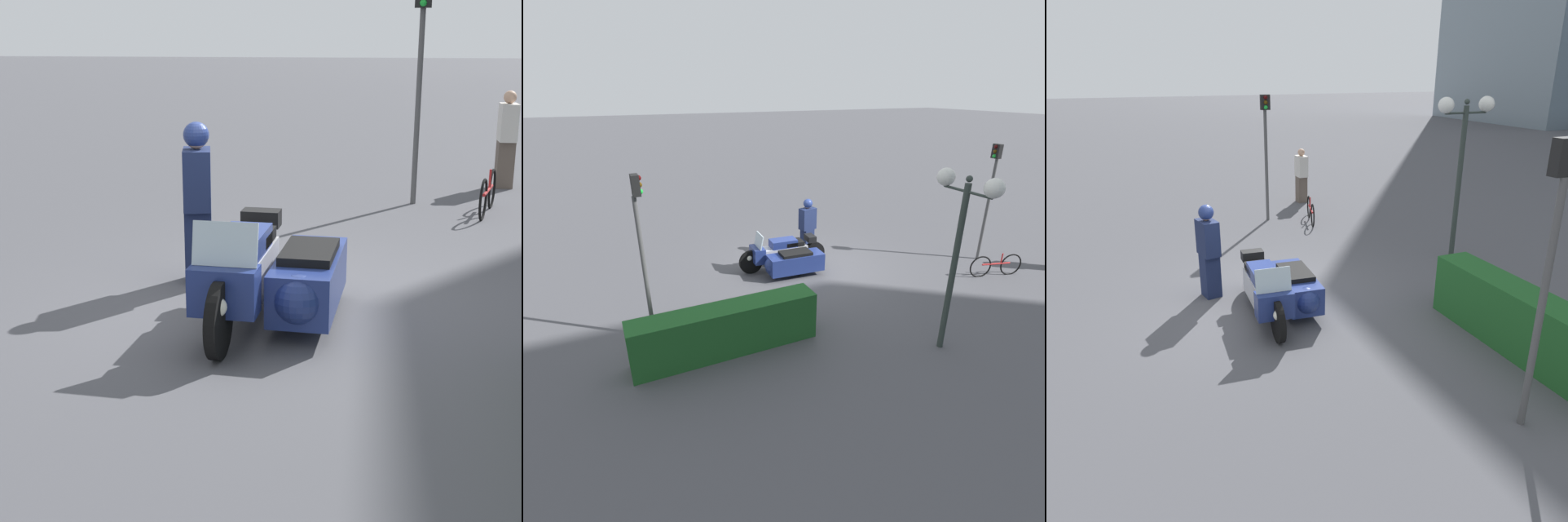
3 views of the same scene
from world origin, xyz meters
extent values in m
plane|color=#4C4C51|center=(0.00, 0.00, 0.00)|extent=(160.00, 160.00, 0.00)
cylinder|color=black|center=(1.74, -0.37, 0.35)|extent=(0.70, 0.15, 0.70)
cylinder|color=black|center=(-0.26, -0.23, 0.35)|extent=(0.70, 0.15, 0.70)
cylinder|color=black|center=(0.59, 0.35, 0.27)|extent=(0.55, 0.14, 0.55)
cube|color=#B7B7BC|center=(0.74, -0.30, 0.47)|extent=(1.44, 0.55, 0.45)
cube|color=navy|center=(0.74, -0.30, 0.79)|extent=(0.80, 0.49, 0.24)
cube|color=black|center=(0.42, -0.28, 0.77)|extent=(0.59, 0.47, 0.12)
cube|color=navy|center=(1.53, -0.35, 0.56)|extent=(0.36, 0.64, 0.44)
cube|color=silver|center=(1.48, -0.35, 0.97)|extent=(0.15, 0.60, 0.40)
sphere|color=white|center=(1.79, -0.37, 0.49)|extent=(0.18, 0.18, 0.18)
cube|color=navy|center=(0.65, 0.34, 0.41)|extent=(1.63, 0.70, 0.50)
sphere|color=navy|center=(1.33, 0.30, 0.44)|extent=(0.48, 0.47, 0.48)
cube|color=black|center=(0.65, 0.34, 0.70)|extent=(0.91, 0.56, 0.09)
cube|color=black|center=(-0.13, -0.24, 0.84)|extent=(0.27, 0.43, 0.18)
cube|color=#192347|center=(-0.45, -1.00, 0.43)|extent=(0.40, 0.36, 0.85)
cube|color=#192347|center=(-0.45, -1.00, 1.19)|extent=(0.55, 0.39, 0.68)
sphere|color=tan|center=(-0.45, -1.00, 1.65)|extent=(0.23, 0.23, 0.23)
sphere|color=navy|center=(-0.45, -1.00, 1.69)|extent=(0.29, 0.29, 0.29)
cylinder|color=#4C4C4C|center=(-5.16, 1.66, 1.57)|extent=(0.09, 0.09, 3.13)
sphere|color=green|center=(-5.04, 1.65, 3.20)|extent=(0.11, 0.11, 0.11)
cube|color=brown|center=(-6.84, 3.39, 0.43)|extent=(0.35, 0.30, 0.85)
cube|color=beige|center=(-6.84, 3.39, 1.19)|extent=(0.50, 0.31, 0.67)
sphere|color=tan|center=(-6.84, 3.39, 1.64)|extent=(0.23, 0.23, 0.23)
torus|color=black|center=(-4.09, 2.65, 0.31)|extent=(0.64, 0.22, 0.66)
torus|color=black|center=(-5.01, 2.91, 0.31)|extent=(0.64, 0.22, 0.66)
cylinder|color=#B21E1E|center=(-4.55, 2.78, 0.37)|extent=(0.84, 0.28, 0.05)
cylinder|color=#B21E1E|center=(-4.69, 2.82, 0.53)|extent=(0.04, 0.04, 0.31)
camera|label=1|loc=(8.20, 0.87, 2.79)|focal=55.00mm
camera|label=2|loc=(5.48, 9.84, 5.01)|focal=28.00mm
camera|label=3|loc=(8.72, -2.67, 4.17)|focal=35.00mm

